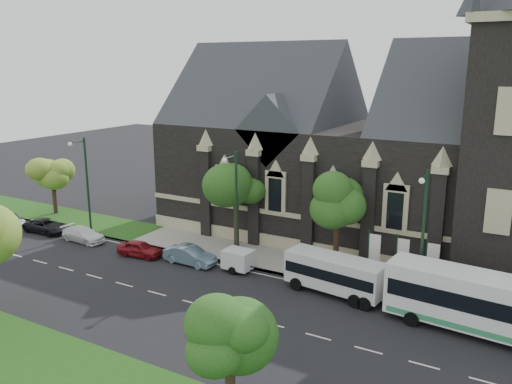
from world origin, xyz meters
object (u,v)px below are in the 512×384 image
Objects in this scene: banner_flag_center at (400,257)px; shuttle_bus at (335,273)px; tree_walk_left at (239,183)px; car_far_black at (47,226)px; car_far_red at (140,249)px; car_far_grey at (9,220)px; banner_flag_right at (430,262)px; tour_coach at (496,306)px; banner_flag_left at (372,252)px; sedan at (190,255)px; street_lamp_far at (85,180)px; tree_walk_right at (342,195)px; tree_park_east at (235,336)px; street_lamp_near at (422,230)px; box_trailer at (238,259)px; street_lamp_mid at (235,202)px; tree_walk_far at (55,171)px; car_far_white at (83,234)px.

shuttle_bus is at bearing -139.97° from banner_flag_center.
car_far_black is (-17.99, -5.26, -5.10)m from tree_walk_left.
car_far_grey is at bearing 82.75° from car_far_red.
banner_flag_right reaches higher than tour_coach.
banner_flag_left is 2.00m from banner_flag_center.
street_lamp_far is at bearing 84.20° from sedan.
shuttle_bus is (24.69, -1.11, -3.56)m from street_lamp_far.
tree_walk_right is 6.54m from shuttle_bus.
sedan is (-13.46, 14.90, -3.90)m from tree_park_east.
tree_walk_right is 1.71× the size of car_far_black.
tour_coach is 3.28× the size of car_far_grey.
street_lamp_near reaches higher than tree_walk_left.
banner_flag_right is (4.11, 18.32, -2.24)m from tree_park_east.
box_trailer is at bearing 121.11° from tree_park_east.
banner_flag_center is at bearing 47.44° from shuttle_bus.
street_lamp_mid is 1.00× the size of street_lamp_far.
tree_walk_right reaches higher than banner_flag_center.
banner_flag_right reaches higher than box_trailer.
banner_flag_center is 4.77m from shuttle_bus.
sedan is (-11.97, -0.40, -0.83)m from shuttle_bus.
car_far_black is at bearing -174.04° from banner_flag_right.
shuttle_bus is 16.63m from car_far_red.
tour_coach is at bearing 58.62° from tree_park_east.
street_lamp_mid is at bearing -81.93° from car_far_red.
banner_flag_left is 0.87× the size of car_far_black.
tree_walk_right is 23.50m from street_lamp_far.
street_lamp_far is at bearing 179.25° from box_trailer.
tree_walk_far is at bearing 64.41° from car_far_red.
banner_flag_center is (2.00, 0.00, 0.00)m from banner_flag_left.
tour_coach is 43.33m from car_far_grey.
street_lamp_mid is 2.25× the size of banner_flag_center.
street_lamp_mid reaches higher than tour_coach.
banner_flag_left is (10.29, 1.91, -2.73)m from street_lamp_mid.
banner_flag_center is (28.29, 1.91, -2.73)m from street_lamp_far.
tree_walk_far is at bearing 150.16° from tree_park_east.
banner_flag_right is at bearing -86.91° from car_far_red.
car_far_white is 0.95× the size of car_far_black.
street_lamp_mid is at bearing -63.53° from tree_walk_left.
street_lamp_near is at bearing 6.16° from box_trailer.
tree_walk_right is 1.09× the size of shuttle_bus.
tree_walk_right is 1.95× the size of banner_flag_center.
street_lamp_mid is 2.35× the size of car_far_grey.
tree_walk_left is 1.67× the size of car_far_black.
tree_walk_left reaches higher than banner_flag_left.
car_far_grey is (-0.66, -5.28, -3.99)m from tree_walk_far.
tree_walk_left reaches higher than sedan.
car_far_red is (-22.17, -4.08, -1.73)m from banner_flag_right.
street_lamp_mid is 19.22m from tour_coach.
street_lamp_mid is 1.26× the size of shuttle_bus.
shuttle_bus is 23.54m from car_far_white.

